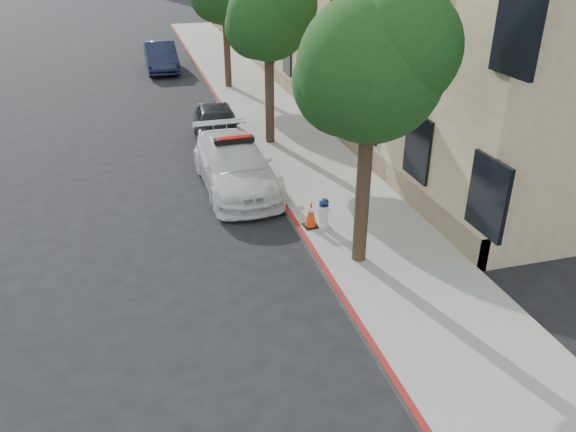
% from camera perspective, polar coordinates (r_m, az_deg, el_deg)
% --- Properties ---
extents(ground, '(120.00, 120.00, 0.00)m').
position_cam_1_polar(ground, '(13.46, -7.65, -2.29)').
color(ground, black).
rests_on(ground, ground).
extents(sidewalk, '(3.20, 50.00, 0.15)m').
position_cam_1_polar(sidewalk, '(23.19, -2.52, 10.70)').
color(sidewalk, gray).
rests_on(sidewalk, ground).
extents(curb_strip, '(0.12, 50.00, 0.15)m').
position_cam_1_polar(curb_strip, '(22.90, -6.34, 10.36)').
color(curb_strip, maroon).
rests_on(curb_strip, ground).
extents(tree_near, '(2.92, 2.82, 5.62)m').
position_cam_1_polar(tree_near, '(10.85, 8.61, 14.72)').
color(tree_near, black).
rests_on(tree_near, sidewalk).
extents(tree_mid, '(2.77, 2.64, 5.43)m').
position_cam_1_polar(tree_mid, '(18.37, -1.90, 19.49)').
color(tree_mid, black).
rests_on(tree_mid, sidewalk).
extents(police_car, '(2.04, 4.75, 1.51)m').
position_cam_1_polar(police_car, '(15.83, -5.40, 5.16)').
color(police_car, white).
rests_on(police_car, ground).
extents(parked_car_mid, '(1.86, 3.94, 1.30)m').
position_cam_1_polar(parked_car_mid, '(19.53, -7.27, 9.17)').
color(parked_car_mid, black).
rests_on(parked_car_mid, ground).
extents(parked_car_far, '(1.59, 4.45, 1.46)m').
position_cam_1_polar(parked_car_far, '(31.19, -12.80, 15.51)').
color(parked_car_far, '#161B37').
rests_on(parked_car_far, ground).
extents(fire_hydrant, '(0.31, 0.29, 0.74)m').
position_cam_1_polar(fire_hydrant, '(13.42, 3.64, 0.29)').
color(fire_hydrant, silver).
rests_on(fire_hydrant, sidewalk).
extents(traffic_cone, '(0.38, 0.38, 0.68)m').
position_cam_1_polar(traffic_cone, '(13.44, 2.35, 0.23)').
color(traffic_cone, black).
rests_on(traffic_cone, sidewalk).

